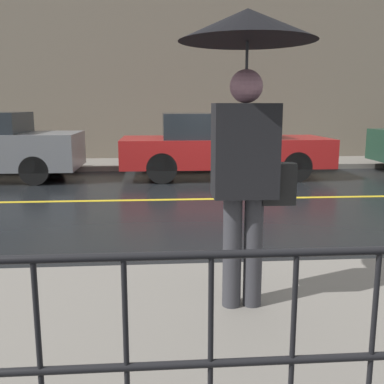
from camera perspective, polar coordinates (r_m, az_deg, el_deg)
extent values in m
plane|color=black|center=(7.87, 3.64, -0.89)|extent=(80.00, 80.00, 0.00)
cube|color=slate|center=(3.34, 15.92, -16.89)|extent=(28.00, 2.58, 0.13)
cube|color=slate|center=(12.25, 0.70, 3.65)|extent=(28.00, 1.82, 0.13)
cube|color=gold|center=(7.86, 3.64, -0.86)|extent=(25.20, 0.12, 0.01)
cube|color=#706656|center=(13.23, 0.30, 14.17)|extent=(28.00, 0.30, 4.73)
cylinder|color=black|center=(2.07, -18.76, -19.68)|extent=(0.02, 0.02, 0.88)
cylinder|color=black|center=(2.01, -8.33, -20.09)|extent=(0.02, 0.02, 0.88)
cylinder|color=black|center=(2.02, 2.37, -19.86)|extent=(0.02, 0.02, 0.88)
cylinder|color=black|center=(2.08, 12.62, -19.05)|extent=(0.02, 0.02, 0.88)
cylinder|color=black|center=(2.21, 21.87, -17.82)|extent=(0.02, 0.02, 0.88)
cylinder|color=#333338|center=(3.34, 5.11, -7.62)|extent=(0.14, 0.14, 0.83)
cylinder|color=#333338|center=(3.36, 7.76, -7.51)|extent=(0.14, 0.14, 0.83)
cube|color=black|center=(3.19, 6.72, 5.22)|extent=(0.45, 0.27, 0.66)
sphere|color=gray|center=(3.18, 6.90, 13.19)|extent=(0.23, 0.23, 0.23)
cylinder|color=#262628|center=(3.18, 6.87, 11.85)|extent=(0.02, 0.02, 0.74)
cone|color=black|center=(3.22, 7.08, 20.32)|extent=(0.94, 0.94, 0.21)
cube|color=black|center=(3.28, 10.88, 1.04)|extent=(0.24, 0.12, 0.30)
cylinder|color=black|center=(11.27, -17.34, 3.74)|extent=(0.60, 0.22, 0.60)
cylinder|color=black|center=(9.76, -19.34, 2.60)|extent=(0.60, 0.22, 0.60)
cube|color=maroon|center=(10.29, 4.13, 5.18)|extent=(4.64, 1.82, 0.62)
cube|color=#1E2328|center=(10.22, 3.14, 8.43)|extent=(2.41, 1.67, 0.54)
cylinder|color=black|center=(11.39, 10.71, 4.24)|extent=(0.65, 0.22, 0.65)
cylinder|color=black|center=(9.87, 13.11, 3.15)|extent=(0.65, 0.22, 0.65)
cylinder|color=black|center=(11.00, -3.96, 4.17)|extent=(0.65, 0.22, 0.65)
cylinder|color=black|center=(9.41, -3.86, 3.04)|extent=(0.65, 0.22, 0.65)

